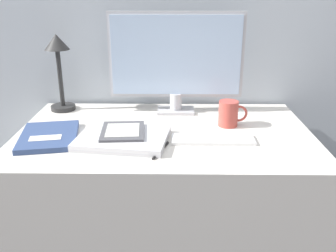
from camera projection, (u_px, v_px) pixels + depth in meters
name	position (u px, v px, depth m)	size (l,w,h in m)	color
wall_back	(166.00, 2.00, 1.69)	(3.60, 0.05, 2.40)	#B2BCC6
desk	(165.00, 210.00, 1.60)	(1.15, 0.72, 0.73)	silver
monitor	(176.00, 60.00, 1.62)	(0.58, 0.11, 0.44)	#B7B7BC
keyboard	(213.00, 139.00, 1.38)	(0.30, 0.10, 0.01)	silver
laptop	(123.00, 138.00, 1.37)	(0.35, 0.29, 0.03)	#BCBCC1
ereader	(123.00, 131.00, 1.39)	(0.17, 0.20, 0.01)	#4C4C51
desk_lamp	(58.00, 60.00, 1.65)	(0.11, 0.11, 0.34)	#282828
notebook	(49.00, 136.00, 1.40)	(0.25, 0.31, 0.02)	#334775
coffee_mug	(229.00, 114.00, 1.51)	(0.12, 0.08, 0.10)	#B7473D
pen	(161.00, 150.00, 1.29)	(0.06, 0.14, 0.01)	black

